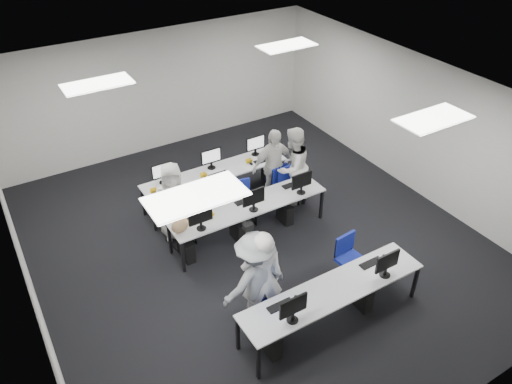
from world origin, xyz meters
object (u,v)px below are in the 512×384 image
desk_front (333,291)px  chair_3 (243,210)px  desk_mid (249,207)px  chair_4 (285,194)px  chair_0 (267,308)px  chair_2 (180,230)px  chair_7 (279,187)px  chair_6 (226,204)px  student_2 (173,202)px  student_1 (292,167)px  chair_5 (175,217)px  student_0 (262,278)px  chair_1 (350,268)px  photographer (255,279)px  student_3 (273,166)px

desk_front → chair_3: (0.12, 3.06, -0.40)m
desk_mid → chair_4: 1.34m
chair_0 → chair_2: bearing=102.6°
chair_2 → chair_7: size_ratio=1.03×
chair_0 → chair_6: bearing=78.3°
chair_4 → student_2: 2.50m
desk_front → student_2: 3.56m
chair_3 → student_1: (1.25, 0.07, 0.60)m
desk_mid → student_2: (-1.24, 0.73, 0.14)m
chair_7 → student_2: (-2.46, -0.04, 0.54)m
chair_5 → student_1: student_1 is taller
student_0 → chair_1: bearing=-162.2°
chair_2 → student_1: 2.71m
chair_4 → photographer: size_ratio=0.51×
chair_6 → student_0: student_0 is taller
desk_front → chair_5: size_ratio=3.27×
chair_4 → chair_5: chair_5 is taller
chair_4 → student_2: student_2 is taller
desk_mid → chair_0: (-0.88, -2.06, -0.38)m
chair_3 → student_3: size_ratio=0.53×
chair_2 → chair_6: (1.20, 0.31, -0.01)m
photographer → chair_1: bearing=173.1°
chair_7 → student_2: size_ratio=0.54×
student_0 → photographer: size_ratio=1.05×
chair_1 → chair_5: (-2.05, 2.94, 0.02)m
student_2 → student_3: student_3 is taller
desk_front → chair_1: chair_1 is taller
photographer → chair_5: bearing=-89.4°
desk_mid → chair_1: chair_1 is taller
chair_4 → chair_6: chair_6 is taller
chair_3 → chair_6: (-0.20, 0.35, -0.00)m
chair_5 → student_2: bearing=-92.7°
student_2 → chair_4: bearing=15.1°
chair_3 → photographer: (-1.12, -2.36, 0.58)m
desk_front → desk_mid: bearing=90.0°
chair_1 → student_0: student_0 is taller
desk_mid → chair_5: size_ratio=3.27×
chair_5 → chair_6: size_ratio=1.09×
chair_6 → photographer: bearing=-95.9°
chair_3 → photographer: photographer is taller
student_1 → photographer: size_ratio=1.02×
chair_2 → chair_4: (2.45, -0.01, -0.01)m
desk_front → chair_2: 3.37m
chair_0 → chair_7: bearing=57.5°
chair_0 → student_1: (2.26, 2.59, 0.58)m
chair_0 → chair_6: (0.81, 2.87, -0.01)m
desk_front → chair_7: 3.61m
desk_front → student_0: 1.14m
chair_6 → chair_3: bearing=-47.7°
student_0 → chair_6: bearing=-87.4°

